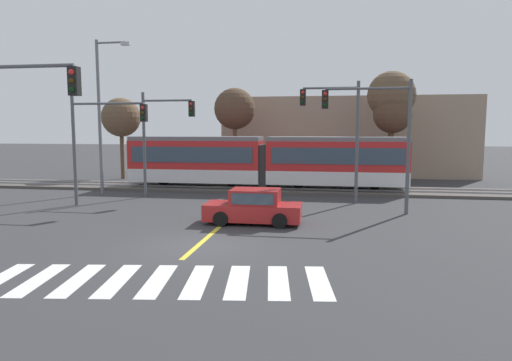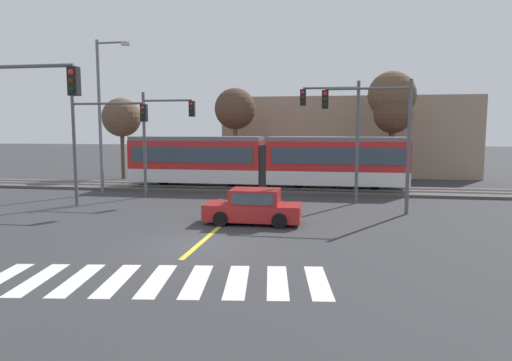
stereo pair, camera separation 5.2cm
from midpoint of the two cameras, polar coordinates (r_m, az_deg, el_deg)
The scene contains 26 objects.
ground_plane at distance 16.42m, azimuth -7.31°, elevation -8.14°, with size 200.00×200.00×0.00m, color #333335.
track_bed at distance 30.89m, azimuth 0.82°, elevation -1.04°, with size 120.00×4.00×0.18m, color #4C4742.
rail_near at distance 30.17m, azimuth 0.61°, elevation -0.95°, with size 120.00×0.08×0.10m, color #939399.
rail_far at distance 31.58m, azimuth 1.01°, elevation -0.62°, with size 120.00×0.08×0.10m, color #939399.
light_rail_tram at distance 30.66m, azimuth 1.19°, elevation 2.59°, with size 18.50×2.64×3.43m.
crosswalk_stripe_1 at distance 14.19m, azimuth -25.48°, elevation -11.08°, with size 0.56×2.80×0.01m, color silver.
crosswalk_stripe_2 at distance 13.73m, azimuth -21.31°, elevation -11.47°, with size 0.56×2.80×0.01m, color silver.
crosswalk_stripe_3 at distance 13.35m, azimuth -16.87°, elevation -11.82°, with size 0.56×2.80×0.01m, color silver.
crosswalk_stripe_4 at distance 13.05m, azimuth -12.18°, elevation -12.11°, with size 0.56×2.80×0.01m, color silver.
crosswalk_stripe_5 at distance 12.83m, azimuth -7.29°, elevation -12.34°, with size 0.56×2.80×0.01m, color silver.
crosswalk_stripe_6 at distance 12.71m, azimuth -2.27°, elevation -12.47°, with size 0.56×2.80×0.01m, color silver.
crosswalk_stripe_7 at distance 12.68m, azimuth 2.81°, elevation -12.52°, with size 0.56×2.80×0.01m, color silver.
crosswalk_stripe_8 at distance 12.75m, azimuth 7.88°, elevation -12.47°, with size 0.56×2.80×0.01m, color silver.
lane_centre_line at distance 21.78m, azimuth -2.97°, elevation -4.46°, with size 0.20×14.80×0.01m, color gold.
sedan_crossing at distance 19.98m, azimuth -0.26°, elevation -3.41°, with size 4.21×1.94×1.52m.
traffic_light_mid_left at distance 25.61m, azimuth -18.99°, elevation 5.72°, with size 4.25×0.38×6.00m.
traffic_light_far_left at distance 27.84m, azimuth -11.79°, elevation 6.25°, with size 3.25×0.38×6.29m.
traffic_light_near_left at distance 17.01m, azimuth -28.21°, elevation 6.28°, with size 3.75×0.38×6.49m.
traffic_light_mid_right at distance 22.88m, azimuth 15.25°, elevation 6.68°, with size 4.25×0.38×6.47m.
traffic_light_far_right at distance 25.69m, azimuth 10.41°, elevation 6.98°, with size 3.25×0.38×6.72m.
street_lamp_west at distance 30.48m, azimuth -18.61°, elevation 8.54°, with size 2.30×0.28×9.60m.
bare_tree_far_west at distance 39.28m, azimuth -16.42°, elevation 7.52°, with size 3.17×3.17×6.65m.
bare_tree_west at distance 36.83m, azimuth -2.58°, elevation 8.89°, with size 3.27×3.27×7.36m.
bare_tree_east at distance 35.55m, azimuth 16.79°, elevation 7.87°, with size 2.85×2.85×6.65m.
bare_tree_far_east at distance 36.03m, azimuth 16.66°, elevation 10.11°, with size 3.56×3.56×8.41m.
building_backdrop_far at distance 42.09m, azimuth 11.29°, elevation 5.41°, with size 21.65×6.00×6.87m, color gray.
Camera 2 is at (4.69, -15.19, 4.13)m, focal length 32.00 mm.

